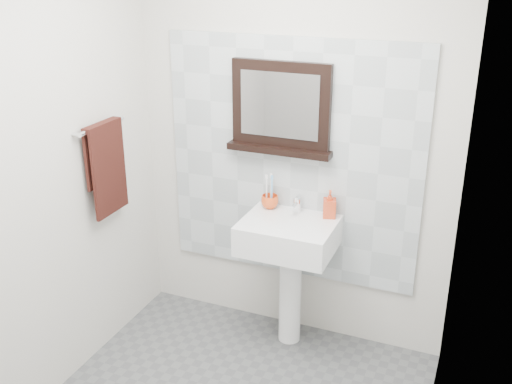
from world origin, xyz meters
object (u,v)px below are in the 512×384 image
soap_dispenser (330,204)px  framed_mirror (281,110)px  pedestal_sink (289,248)px  toothbrush_cup (270,202)px  hand_towel (106,161)px

soap_dispenser → framed_mirror: size_ratio=0.26×
pedestal_sink → toothbrush_cup: bearing=142.9°
hand_towel → soap_dispenser: bearing=22.2°
pedestal_sink → hand_towel: bearing=-160.8°
toothbrush_cup → soap_dispenser: size_ratio=0.64×
pedestal_sink → toothbrush_cup: size_ratio=8.97×
toothbrush_cup → hand_towel: (-0.83, -0.49, 0.31)m
pedestal_sink → soap_dispenser: size_ratio=5.70×
pedestal_sink → soap_dispenser: 0.36m
toothbrush_cup → soap_dispenser: 0.38m
soap_dispenser → hand_towel: (-1.21, -0.50, 0.27)m
framed_mirror → hand_towel: (-0.88, -0.54, -0.26)m
toothbrush_cup → soap_dispenser: bearing=1.4°
framed_mirror → hand_towel: size_ratio=1.17×
pedestal_sink → framed_mirror: framed_mirror is taller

